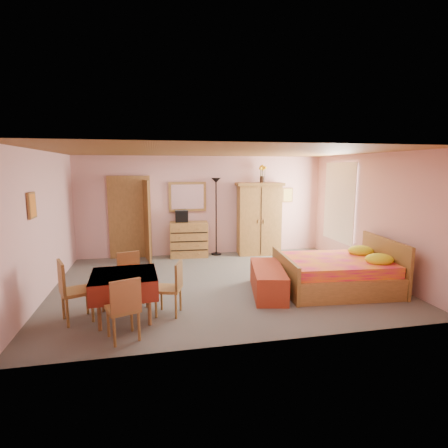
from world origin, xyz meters
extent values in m
plane|color=#69655D|center=(0.00, 0.00, 0.00)|extent=(6.50, 6.50, 0.00)
plane|color=brown|center=(0.00, 0.00, 2.60)|extent=(6.50, 6.50, 0.00)
cube|color=#D79E9C|center=(0.00, 2.50, 1.30)|extent=(6.50, 0.10, 2.60)
cube|color=#D79E9C|center=(0.00, -2.50, 1.30)|extent=(6.50, 0.10, 2.60)
cube|color=#D79E9C|center=(-3.25, 0.00, 1.30)|extent=(0.10, 5.00, 2.60)
cube|color=#D79E9C|center=(3.25, 0.00, 1.30)|extent=(0.10, 5.00, 2.60)
cube|color=#9E6B35|center=(-1.90, 2.47, 1.02)|extent=(1.06, 0.12, 2.15)
cube|color=white|center=(3.21, 1.20, 1.45)|extent=(0.08, 1.40, 1.95)
cube|color=orange|center=(-3.22, -0.60, 1.70)|extent=(0.04, 0.32, 0.42)
cube|color=#D8BF59|center=(2.35, 2.47, 1.55)|extent=(0.30, 0.04, 0.40)
cube|color=#B07B3B|center=(-0.43, 2.24, 0.46)|extent=(0.99, 0.55, 0.91)
cube|color=silver|center=(-0.43, 2.45, 1.55)|extent=(0.97, 0.05, 0.77)
cube|color=black|center=(-0.60, 2.30, 1.06)|extent=(0.34, 0.26, 0.30)
cube|color=black|center=(0.30, 2.30, 1.02)|extent=(0.32, 0.32, 2.04)
cube|color=#A87839|center=(1.43, 2.16, 0.96)|extent=(1.26, 0.72, 1.91)
cube|color=yellow|center=(1.54, 2.25, 2.14)|extent=(0.20, 0.20, 0.46)
cube|color=#E11658|center=(2.04, -0.78, 0.48)|extent=(2.21, 1.81, 0.96)
cube|color=maroon|center=(0.71, -0.75, 0.24)|extent=(0.83, 1.55, 0.49)
cube|color=maroon|center=(-1.79, -1.34, 0.35)|extent=(1.02, 1.02, 0.71)
cube|color=olive|center=(-1.77, -2.03, 0.44)|extent=(0.51, 0.51, 0.88)
cube|color=olive|center=(-1.72, -0.71, 0.43)|extent=(0.48, 0.48, 0.86)
cube|color=#A87638|center=(-2.49, -1.29, 0.47)|extent=(0.56, 0.56, 0.95)
cube|color=#A47637|center=(-1.13, -1.33, 0.43)|extent=(0.49, 0.49, 0.85)
camera|label=1|loc=(-1.34, -6.64, 2.29)|focal=28.00mm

